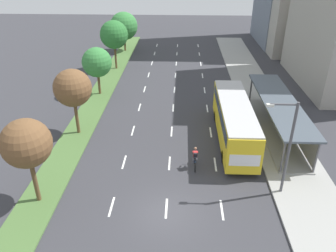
{
  "coord_description": "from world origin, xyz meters",
  "views": [
    {
      "loc": [
        0.79,
        -15.65,
        14.51
      ],
      "look_at": [
        -0.27,
        9.25,
        1.2
      ],
      "focal_mm": 35.56,
      "sensor_mm": 36.0,
      "label": 1
    }
  ],
  "objects": [
    {
      "name": "lane_divider_left",
      "position": [
        -3.5,
        18.02,
        0.0
      ],
      "size": [
        0.14,
        47.04,
        0.01
      ],
      "color": "white",
      "rests_on": "ground"
    },
    {
      "name": "ground_plane",
      "position": [
        0.0,
        0.0,
        0.0
      ],
      "size": [
        140.0,
        140.0,
        0.0
      ],
      "primitive_type": "plane",
      "color": "#38383D"
    },
    {
      "name": "building_mid_right",
      "position": [
        18.41,
        39.16,
        6.64
      ],
      "size": [
        8.74,
        12.48,
        13.28
      ],
      "primitive_type": "cube",
      "color": "#A39E93",
      "rests_on": "ground"
    },
    {
      "name": "bus",
      "position": [
        5.25,
        9.23,
        2.07
      ],
      "size": [
        2.54,
        11.29,
        3.37
      ],
      "color": "yellow",
      "rests_on": "ground"
    },
    {
      "name": "bus_shelter",
      "position": [
        9.53,
        10.81,
        1.86
      ],
      "size": [
        2.9,
        13.67,
        2.86
      ],
      "color": "gray",
      "rests_on": "sidewalk_right"
    },
    {
      "name": "median_tree_nearest",
      "position": [
        -8.29,
        0.79,
        4.35
      ],
      "size": [
        3.02,
        3.02,
        5.76
      ],
      "color": "brown",
      "rests_on": "median_strip"
    },
    {
      "name": "sidewalk_right",
      "position": [
        9.25,
        20.0,
        0.07
      ],
      "size": [
        4.5,
        52.0,
        0.15
      ],
      "primitive_type": "cube",
      "color": "#9E9E99",
      "rests_on": "ground"
    },
    {
      "name": "median_tree_fifth",
      "position": [
        -8.31,
        36.73,
        3.93
      ],
      "size": [
        4.26,
        4.26,
        5.94
      ],
      "color": "brown",
      "rests_on": "median_strip"
    },
    {
      "name": "median_tree_fourth",
      "position": [
        -8.11,
        27.75,
        4.63
      ],
      "size": [
        3.65,
        3.65,
        6.35
      ],
      "color": "brown",
      "rests_on": "median_strip"
    },
    {
      "name": "cyclist",
      "position": [
        1.92,
        5.0,
        0.79
      ],
      "size": [
        0.46,
        1.82,
        1.71
      ],
      "color": "black",
      "rests_on": "ground"
    },
    {
      "name": "median_tree_second",
      "position": [
        -8.22,
        9.78,
        4.3
      ],
      "size": [
        3.18,
        3.18,
        5.79
      ],
      "color": "brown",
      "rests_on": "median_strip"
    },
    {
      "name": "streetlight",
      "position": [
        7.42,
        2.29,
        3.89
      ],
      "size": [
        1.91,
        0.24,
        6.5
      ],
      "color": "#4C4C51",
      "rests_on": "sidewalk_right"
    },
    {
      "name": "median_strip",
      "position": [
        -8.3,
        20.0,
        0.06
      ],
      "size": [
        2.6,
        52.0,
        0.12
      ],
      "primitive_type": "cube",
      "color": "#4C7038",
      "rests_on": "ground"
    },
    {
      "name": "lane_divider_right",
      "position": [
        3.5,
        18.02,
        0.0
      ],
      "size": [
        0.14,
        47.04,
        0.01
      ],
      "color": "white",
      "rests_on": "ground"
    },
    {
      "name": "median_tree_third",
      "position": [
        -8.35,
        18.76,
        3.71
      ],
      "size": [
        3.21,
        3.21,
        5.21
      ],
      "color": "brown",
      "rests_on": "median_strip"
    },
    {
      "name": "lane_divider_center",
      "position": [
        0.0,
        18.02,
        0.0
      ],
      "size": [
        0.14,
        47.04,
        0.01
      ],
      "color": "white",
      "rests_on": "ground"
    }
  ]
}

